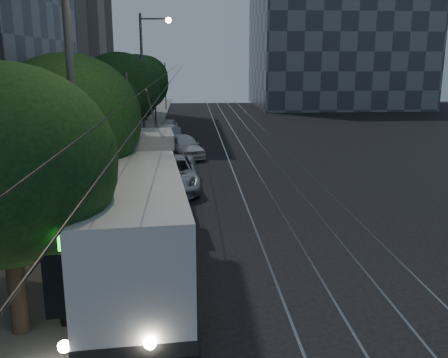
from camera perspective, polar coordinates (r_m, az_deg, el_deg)
ground at (r=16.41m, az=4.45°, el=-10.45°), size 120.00×120.00×0.00m
sidewalk at (r=35.80m, az=-12.27°, el=2.79°), size 5.00×90.00×0.15m
tram_rails at (r=35.75m, az=3.82°, el=2.96°), size 4.52×90.00×0.02m
overhead_wires at (r=35.04m, az=-8.42°, el=8.34°), size 2.23×90.00×6.00m
building_distant_right at (r=72.86m, az=12.86°, el=17.65°), size 22.00×18.00×24.00m
trolleybus at (r=16.95m, az=-9.95°, el=-3.28°), size 3.86×13.20×5.63m
pickup_silver at (r=25.98m, az=-6.04°, el=0.63°), size 3.05×6.13×1.67m
car_white_a at (r=34.31m, az=-4.59°, el=3.80°), size 3.20×4.94×1.56m
car_white_b at (r=34.86m, az=-7.22°, el=3.84°), size 2.44×5.31×1.50m
car_white_c at (r=40.58m, az=-6.77°, el=5.13°), size 2.54×4.27×1.33m
car_white_d at (r=45.51m, az=-6.40°, el=6.02°), size 1.79×3.74×1.23m
tree_0 at (r=12.36m, az=-23.86°, el=1.46°), size 5.15×5.15×6.67m
tree_1 at (r=18.36m, az=-17.33°, el=6.47°), size 5.09×5.09×6.89m
tree_2 at (r=29.29m, az=-13.35°, el=8.42°), size 4.00×4.00×5.98m
tree_3 at (r=31.14m, az=-11.90°, el=9.92°), size 4.97×4.97×7.02m
tree_4 at (r=41.46m, az=-9.95°, el=10.70°), size 5.12×5.12×6.94m
tree_5 at (r=53.89m, az=-9.14°, el=11.42°), size 5.01×5.01×6.89m
streetlamp_near at (r=13.08m, az=-15.39°, el=13.78°), size 2.73×0.44×11.49m
streetlamp_far at (r=38.92m, az=-8.73°, el=12.50°), size 2.38×0.44×9.83m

